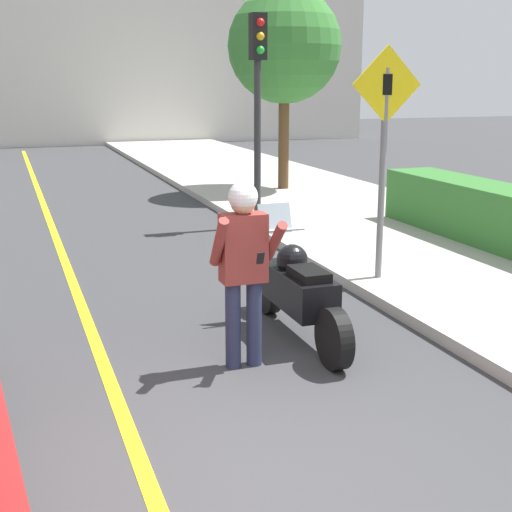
{
  "coord_description": "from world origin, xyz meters",
  "views": [
    {
      "loc": [
        -1.32,
        -3.83,
        2.54
      ],
      "look_at": [
        0.98,
        2.67,
        0.84
      ],
      "focal_mm": 50.0,
      "sensor_mm": 36.0,
      "label": 1
    }
  ],
  "objects_px": {
    "motorcycle": "(297,291)",
    "crossing_sign": "(384,142)",
    "person_biker": "(244,256)",
    "traffic_light": "(258,78)",
    "street_tree": "(284,47)"
  },
  "relations": [
    {
      "from": "motorcycle",
      "to": "crossing_sign",
      "type": "xyz_separation_m",
      "value": [
        1.66,
        1.31,
        1.34
      ]
    },
    {
      "from": "motorcycle",
      "to": "street_tree",
      "type": "relative_size",
      "value": 0.52
    },
    {
      "from": "traffic_light",
      "to": "street_tree",
      "type": "height_order",
      "value": "street_tree"
    },
    {
      "from": "person_biker",
      "to": "crossing_sign",
      "type": "distance_m",
      "value": 3.14
    },
    {
      "from": "motorcycle",
      "to": "crossing_sign",
      "type": "height_order",
      "value": "crossing_sign"
    },
    {
      "from": "traffic_light",
      "to": "person_biker",
      "type": "bearing_deg",
      "value": -110.77
    },
    {
      "from": "motorcycle",
      "to": "street_tree",
      "type": "bearing_deg",
      "value": 69.24
    },
    {
      "from": "person_biker",
      "to": "traffic_light",
      "type": "relative_size",
      "value": 0.48
    },
    {
      "from": "crossing_sign",
      "to": "street_tree",
      "type": "height_order",
      "value": "street_tree"
    },
    {
      "from": "person_biker",
      "to": "street_tree",
      "type": "height_order",
      "value": "street_tree"
    },
    {
      "from": "person_biker",
      "to": "motorcycle",
      "type": "bearing_deg",
      "value": 35.82
    },
    {
      "from": "person_biker",
      "to": "crossing_sign",
      "type": "xyz_separation_m",
      "value": [
        2.4,
        1.85,
        0.79
      ]
    },
    {
      "from": "person_biker",
      "to": "street_tree",
      "type": "xyz_separation_m",
      "value": [
        4.08,
        9.34,
        2.22
      ]
    },
    {
      "from": "crossing_sign",
      "to": "street_tree",
      "type": "relative_size",
      "value": 0.64
    },
    {
      "from": "traffic_light",
      "to": "street_tree",
      "type": "bearing_deg",
      "value": 61.73
    }
  ]
}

